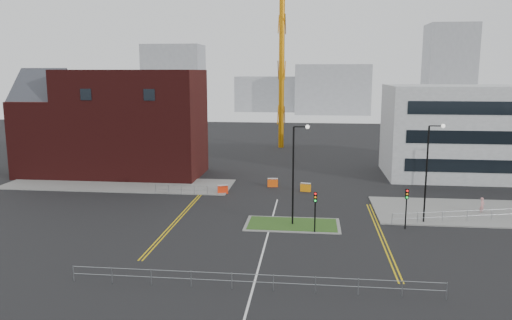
{
  "coord_description": "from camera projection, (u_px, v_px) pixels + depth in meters",
  "views": [
    {
      "loc": [
        3.57,
        -35.75,
        13.8
      ],
      "look_at": [
        -1.94,
        13.31,
        5.0
      ],
      "focal_mm": 35.0,
      "sensor_mm": 36.0,
      "label": 1
    }
  ],
  "objects": [
    {
      "name": "railing_front",
      "position": [
        252.0,
        278.0,
        31.79
      ],
      "size": [
        24.05,
        0.05,
        1.1
      ],
      "color": "gray",
      "rests_on": "ground"
    },
    {
      "name": "ground",
      "position": [
        262.0,
        256.0,
        37.79
      ],
      "size": [
        200.0,
        200.0,
        0.0
      ],
      "primitive_type": "plane",
      "color": "black",
      "rests_on": "ground"
    },
    {
      "name": "tower_crane",
      "position": [
        316.0,
        7.0,
        86.84
      ],
      "size": [
        53.01,
        1.81,
        35.92
      ],
      "color": "#CA7A0B",
      "rests_on": "ground"
    },
    {
      "name": "barrier_mid",
      "position": [
        306.0,
        187.0,
        57.98
      ],
      "size": [
        1.25,
        0.64,
        1.0
      ],
      "color": "orange",
      "rests_on": "ground"
    },
    {
      "name": "streetlamp_island",
      "position": [
        296.0,
        167.0,
        44.43
      ],
      "size": [
        1.46,
        0.36,
        9.18
      ],
      "color": "black",
      "rests_on": "ground"
    },
    {
      "name": "pedestrian",
      "position": [
        482.0,
        206.0,
        48.93
      ],
      "size": [
        0.69,
        0.69,
        1.61
      ],
      "primitive_type": "imported",
      "rotation": [
        0.0,
        0.0,
        0.77
      ],
      "color": "#D68A8C",
      "rests_on": "ground"
    },
    {
      "name": "centre_line",
      "position": [
        264.0,
        247.0,
        39.75
      ],
      "size": [
        0.15,
        30.0,
        0.01
      ],
      "primitive_type": "cube",
      "color": "silver",
      "rests_on": "ground"
    },
    {
      "name": "skyline_c",
      "position": [
        449.0,
        71.0,
        152.68
      ],
      "size": [
        14.0,
        12.0,
        28.0
      ],
      "primitive_type": "cube",
      "color": "gray",
      "rests_on": "ground"
    },
    {
      "name": "yellow_right_b",
      "position": [
        383.0,
        235.0,
        42.58
      ],
      "size": [
        0.12,
        20.0,
        0.01
      ],
      "primitive_type": "cube",
      "color": "gold",
      "rests_on": "ground"
    },
    {
      "name": "grass_island",
      "position": [
        292.0,
        224.0,
        45.39
      ],
      "size": [
        8.0,
        4.0,
        0.12
      ],
      "primitive_type": "cube",
      "color": "#244416",
      "rests_on": "ground"
    },
    {
      "name": "barrier_left",
      "position": [
        223.0,
        189.0,
        56.99
      ],
      "size": [
        1.23,
        0.72,
        0.99
      ],
      "color": "red",
      "rests_on": "ground"
    },
    {
      "name": "pavement_left",
      "position": [
        119.0,
        184.0,
        61.5
      ],
      "size": [
        28.0,
        8.0,
        0.12
      ],
      "primitive_type": "cube",
      "color": "slate",
      "rests_on": "ground"
    },
    {
      "name": "skyline_b",
      "position": [
        332.0,
        89.0,
        162.47
      ],
      "size": [
        24.0,
        12.0,
        16.0
      ],
      "primitive_type": "cube",
      "color": "gray",
      "rests_on": "ground"
    },
    {
      "name": "island_kerb",
      "position": [
        292.0,
        225.0,
        45.39
      ],
      "size": [
        8.6,
        4.6,
        0.08
      ],
      "primitive_type": "cube",
      "color": "slate",
      "rests_on": "ground"
    },
    {
      "name": "streetlamp_right_near",
      "position": [
        429.0,
        165.0,
        45.06
      ],
      "size": [
        1.46,
        0.36,
        9.18
      ],
      "color": "black",
      "rests_on": "ground"
    },
    {
      "name": "railing_right",
      "position": [
        492.0,
        212.0,
        46.65
      ],
      "size": [
        19.05,
        5.05,
        1.1
      ],
      "color": "gray",
      "rests_on": "ground"
    },
    {
      "name": "pavement_right",
      "position": [
        498.0,
        213.0,
        49.06
      ],
      "size": [
        24.0,
        10.0,
        0.12
      ],
      "primitive_type": "cube",
      "color": "slate",
      "rests_on": "ground"
    },
    {
      "name": "skyline_d",
      "position": [
        279.0,
        94.0,
        174.59
      ],
      "size": [
        30.0,
        12.0,
        12.0
      ],
      "primitive_type": "cube",
      "color": "gray",
      "rests_on": "ground"
    },
    {
      "name": "railing_left",
      "position": [
        181.0,
        188.0,
        56.48
      ],
      "size": [
        6.05,
        0.05,
        1.1
      ],
      "color": "gray",
      "rests_on": "ground"
    },
    {
      "name": "skyline_a",
      "position": [
        174.0,
        80.0,
        157.66
      ],
      "size": [
        18.0,
        12.0,
        22.0
      ],
      "primitive_type": "cube",
      "color": "gray",
      "rests_on": "ground"
    },
    {
      "name": "traffic_light_island",
      "position": [
        315.0,
        204.0,
        42.75
      ],
      "size": [
        0.28,
        0.33,
        3.65
      ],
      "color": "black",
      "rests_on": "ground"
    },
    {
      "name": "barrier_right",
      "position": [
        273.0,
        182.0,
        60.33
      ],
      "size": [
        1.29,
        0.61,
        1.05
      ],
      "color": "#FC550E",
      "rests_on": "ground"
    },
    {
      "name": "office_block",
      "position": [
        484.0,
        132.0,
        65.16
      ],
      "size": [
        25.0,
        12.2,
        12.0
      ],
      "color": "#A6A8AB",
      "rests_on": "ground"
    },
    {
      "name": "yellow_left_a",
      "position": [
        180.0,
        215.0,
        48.56
      ],
      "size": [
        0.12,
        24.0,
        0.01
      ],
      "primitive_type": "cube",
      "color": "gold",
      "rests_on": "ground"
    },
    {
      "name": "yellow_left_b",
      "position": [
        183.0,
        215.0,
        48.53
      ],
      "size": [
        0.12,
        24.0,
        0.01
      ],
      "primitive_type": "cube",
      "color": "gold",
      "rests_on": "ground"
    },
    {
      "name": "traffic_light_right",
      "position": [
        407.0,
        201.0,
        43.83
      ],
      "size": [
        0.28,
        0.33,
        3.65
      ],
      "color": "black",
      "rests_on": "ground"
    },
    {
      "name": "yellow_right_a",
      "position": [
        379.0,
        235.0,
        42.62
      ],
      "size": [
        0.12,
        20.0,
        0.01
      ],
      "primitive_type": "cube",
      "color": "gold",
      "rests_on": "ground"
    },
    {
      "name": "brick_building",
      "position": [
        112.0,
        124.0,
        66.51
      ],
      "size": [
        24.2,
        10.07,
        14.24
      ],
      "color": "#431110",
      "rests_on": "ground"
    }
  ]
}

